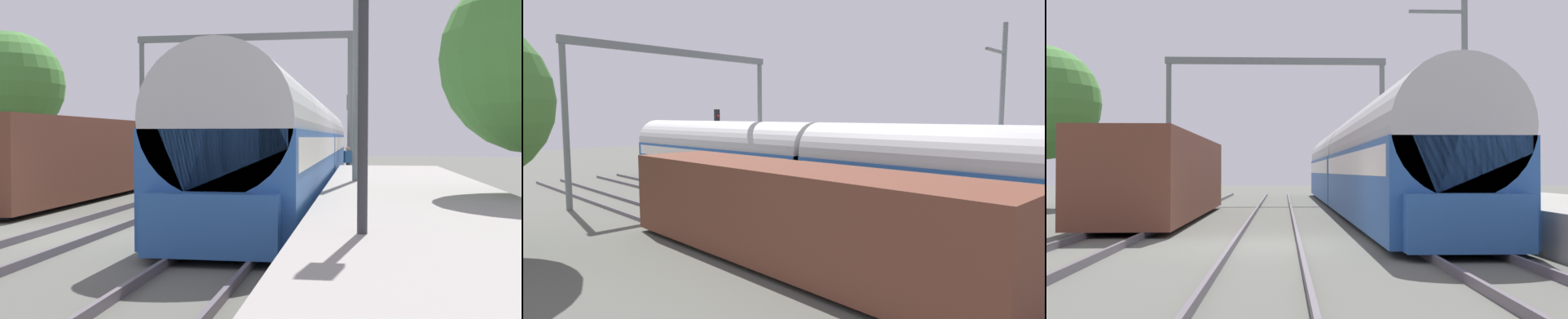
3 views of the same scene
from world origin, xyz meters
The scene contains 6 objects.
passenger_train centered at (3.81, 13.58, 1.97)m, with size 2.93×32.85×3.82m.
freight_car centered at (-3.81, 7.87, 1.47)m, with size 2.80×13.00×2.70m.
person_crossing centered at (5.71, 20.04, 1.03)m, with size 0.46×0.39×1.73m.
railway_signal_far centered at (5.73, 24.63, 3.07)m, with size 0.36×0.30×4.76m.
catenary_gantry centered at (0.00, 20.15, 5.59)m, with size 12.03×0.28×7.86m.
catenary_pole_east_mid centered at (6.16, 5.71, 4.15)m, with size 1.90×0.20×8.00m.
Camera 2 is at (-12.64, -0.96, 4.29)m, focal length 30.30 mm.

